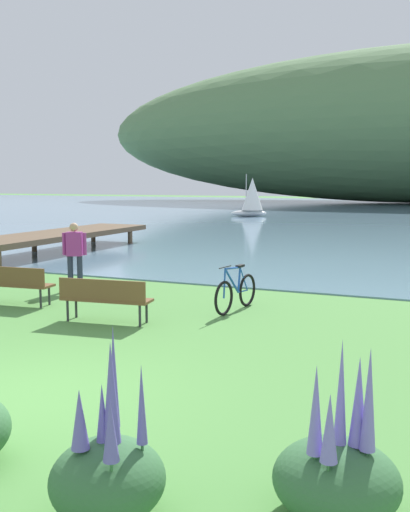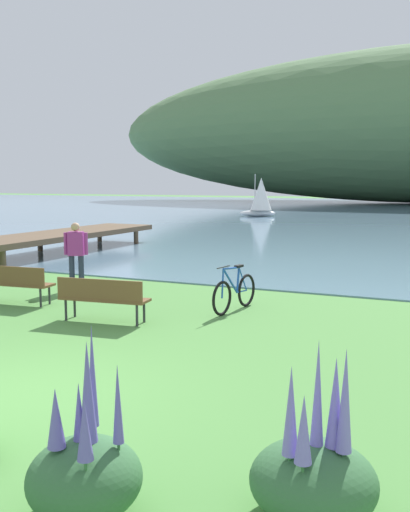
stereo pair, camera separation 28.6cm
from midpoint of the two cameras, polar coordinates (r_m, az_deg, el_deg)
name	(u,v)px [view 2 (the right image)]	position (r m, az deg, el deg)	size (l,w,h in m)	color
ground_plane	(11,397)	(7.96, -17.55, -13.07)	(200.00, 200.00, 0.00)	#518E42
bay_water	(404,213)	(54.08, 19.17, 4.05)	(180.00, 80.00, 0.04)	#6B8EA8
park_bench_near_camera	(102,296)	(11.41, -9.36, -3.92)	(1.84, 0.69, 0.88)	brown
park_bench_further_along	(13,281)	(13.58, -17.81, -2.37)	(1.84, 0.66, 0.88)	brown
bicycle_leaning_near_bench	(235,292)	(12.30, 3.60, -3.60)	(0.31, 1.76, 1.01)	black
person_at_shoreline	(76,252)	(14.91, -12.05, 0.43)	(0.57, 0.35, 1.71)	#282D47
echium_bush_closest_to_camera	(85,472)	(5.10, -10.10, -20.20)	(0.95, 0.95, 1.54)	#386B3D
echium_bush_beside_closest	(314,475)	(5.11, 12.36, -20.34)	(1.04, 1.04, 1.49)	#386B3D
sailboat_mid_bay	(261,196)	(45.48, 5.68, 5.85)	(2.88, 2.19, 3.29)	white
pier_dock	(60,235)	(22.77, -13.78, 1.98)	(2.40, 10.00, 0.80)	brown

